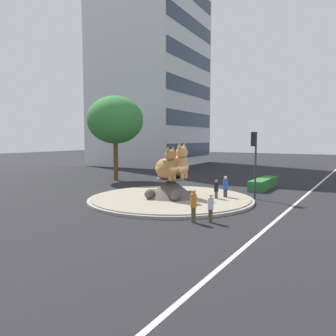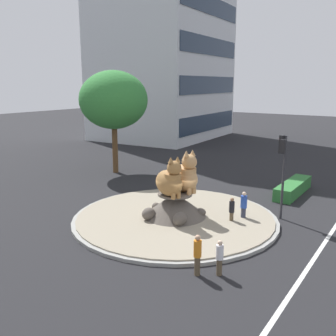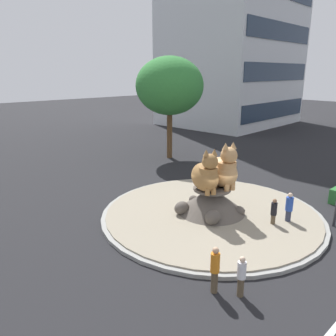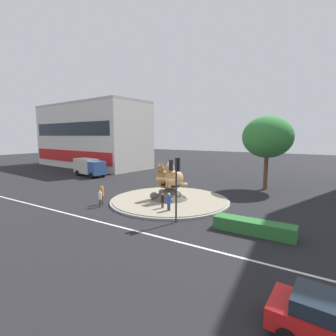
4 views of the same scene
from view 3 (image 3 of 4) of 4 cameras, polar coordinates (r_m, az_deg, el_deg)
The scene contains 9 objects.
ground_plane at distance 18.70m, azimuth 7.36°, elevation -8.09°, with size 160.00×160.00×0.00m, color black.
roundabout_island at distance 18.52m, azimuth 7.38°, elevation -6.92°, with size 11.94×11.94×1.63m.
cat_statue_tabby at distance 17.33m, azimuth 6.50°, elevation -1.25°, with size 2.21×2.37×2.33m.
cat_statue_calico at distance 18.09m, azimuth 9.35°, elevation -0.37°, with size 2.06×2.52×2.54m.
broadleaf_tree_behind_island at distance 29.88m, azimuth 0.27°, elevation 13.83°, with size 5.93×5.93×8.96m.
pedestrian_blue_shirt at distance 18.17m, azimuth 19.97°, elevation -6.50°, with size 0.37×0.37×1.78m.
pedestrian_orange_shirt at distance 12.38m, azimuth 8.03°, elevation -16.64°, with size 0.33×0.33×1.80m.
pedestrian_white_shirt at distance 12.44m, azimuth 12.43°, elevation -17.48°, with size 0.32×0.32×1.56m.
pedestrian_black_shirt at distance 17.63m, azimuth 17.61°, elevation -7.29°, with size 0.30×0.30×1.59m.
Camera 3 is at (-13.18, -10.85, 7.64)m, focal length 35.65 mm.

